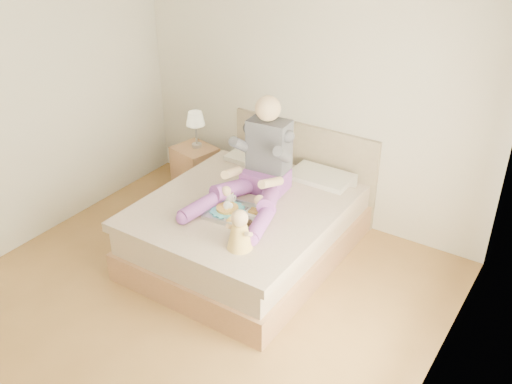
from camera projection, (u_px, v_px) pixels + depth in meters
The scene contains 7 objects.
room at pixel (179, 154), 4.15m from camera, with size 4.02×4.22×2.71m.
bed at pixel (252, 222), 5.55m from camera, with size 1.70×2.18×1.00m.
nightstand at pixel (196, 169), 6.64m from camera, with size 0.52×0.48×0.55m.
lamp at pixel (195, 121), 6.38m from camera, with size 0.21×0.21×0.42m.
adult at pixel (259, 169), 5.29m from camera, with size 0.82×1.19×0.97m.
tray at pixel (238, 212), 5.10m from camera, with size 0.56×0.46×0.15m.
baby at pixel (240, 232), 4.61m from camera, with size 0.24×0.32×0.36m.
Camera 1 is at (2.60, -2.82, 3.30)m, focal length 40.00 mm.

